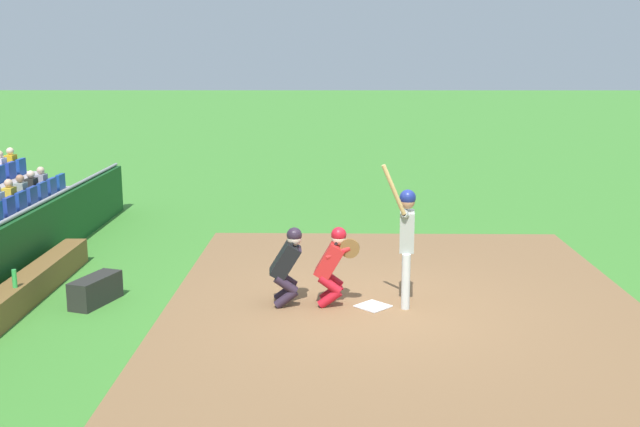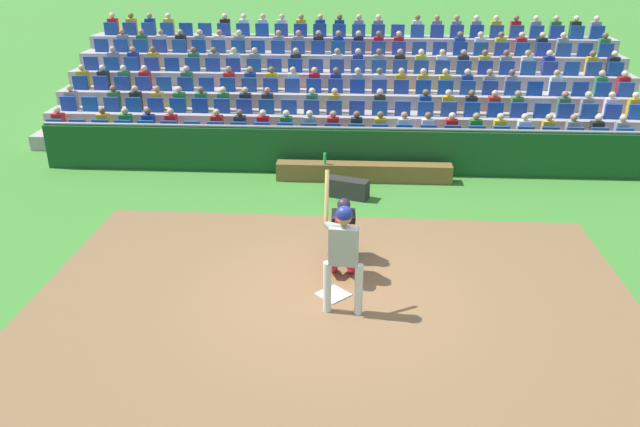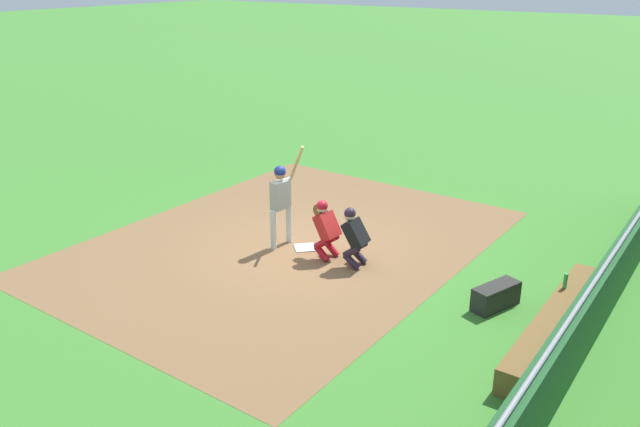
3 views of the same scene
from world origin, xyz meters
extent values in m
plane|color=#3E812E|center=(0.00, 0.00, 0.00)|extent=(160.00, 160.00, 0.00)
cube|color=brown|center=(0.00, 0.50, 0.00)|extent=(9.98, 7.58, 0.01)
cube|color=white|center=(0.00, 0.00, 0.02)|extent=(0.62, 0.62, 0.02)
cylinder|color=silver|center=(-0.41, 0.54, 0.43)|extent=(0.14, 0.14, 0.87)
cylinder|color=silver|center=(0.08, 0.49, 0.43)|extent=(0.14, 0.14, 0.87)
cube|color=#999E95|center=(-0.17, 0.52, 1.18)|extent=(0.46, 0.26, 0.62)
sphere|color=#B07853|center=(-0.17, 0.52, 1.64)|extent=(0.22, 0.22, 0.22)
sphere|color=navy|center=(-0.17, 0.52, 1.70)|extent=(0.25, 0.25, 0.25)
cylinder|color=#999E95|center=(-0.12, 0.49, 1.47)|extent=(0.47, 0.19, 0.14)
cylinder|color=#999E95|center=(0.06, 0.47, 1.47)|extent=(0.18, 0.16, 0.13)
cylinder|color=tan|center=(0.11, 0.28, 1.87)|extent=(0.07, 0.38, 0.77)
sphere|color=black|center=(0.11, 0.44, 1.49)|extent=(0.06, 0.06, 0.06)
cylinder|color=red|center=(-0.28, -0.64, 0.15)|extent=(0.17, 0.39, 0.34)
cylinder|color=red|center=(-0.28, -0.64, 0.37)|extent=(0.17, 0.39, 0.33)
cylinder|color=red|center=(0.03, -0.67, 0.15)|extent=(0.17, 0.39, 0.34)
cylinder|color=red|center=(0.03, -0.67, 0.37)|extent=(0.17, 0.39, 0.33)
cube|color=red|center=(-0.13, -0.67, 0.72)|extent=(0.46, 0.52, 0.60)
cube|color=red|center=(-0.12, -0.56, 0.72)|extent=(0.40, 0.30, 0.43)
sphere|color=beige|center=(-0.11, -0.54, 1.07)|extent=(0.22, 0.22, 0.22)
cube|color=black|center=(-0.11, -0.54, 1.07)|extent=(0.21, 0.15, 0.19)
sphere|color=red|center=(-0.11, -0.54, 1.13)|extent=(0.24, 0.24, 0.24)
cylinder|color=brown|center=(0.02, -0.37, 0.95)|extent=(0.10, 0.31, 0.30)
cylinder|color=red|center=(0.04, -0.55, 0.88)|extent=(0.12, 0.39, 0.22)
cylinder|color=#291E2D|center=(-0.28, -1.37, 0.15)|extent=(0.17, 0.39, 0.34)
cylinder|color=#291E2D|center=(-0.28, -1.37, 0.37)|extent=(0.17, 0.39, 0.33)
cylinder|color=#291E2D|center=(0.04, -1.35, 0.15)|extent=(0.17, 0.39, 0.34)
cylinder|color=#291E2D|center=(0.04, -1.35, 0.37)|extent=(0.17, 0.39, 0.33)
cube|color=black|center=(-0.12, -1.36, 0.71)|extent=(0.45, 0.52, 0.59)
cube|color=#291E2D|center=(-0.13, -1.25, 0.71)|extent=(0.40, 0.31, 0.42)
sphere|color=beige|center=(-0.13, -1.22, 1.06)|extent=(0.22, 0.22, 0.22)
cube|color=black|center=(-0.13, -1.22, 1.06)|extent=(0.21, 0.15, 0.19)
sphere|color=#291E2D|center=(-0.13, -1.22, 1.12)|extent=(0.24, 0.24, 0.24)
cube|color=#13471C|center=(0.00, -6.00, 0.56)|extent=(15.18, 0.24, 1.13)
cylinder|color=gray|center=(0.00, -6.00, 1.17)|extent=(15.18, 0.07, 0.07)
cube|color=brown|center=(-0.52, -5.45, 0.22)|extent=(4.26, 0.40, 0.44)
cylinder|color=green|center=(0.42, -5.36, 0.58)|extent=(0.07, 0.07, 0.28)
cube|color=#262623|center=(-0.15, -4.35, 0.22)|extent=(1.02, 0.65, 0.44)
cube|color=#A79A99|center=(0.00, -7.78, 0.20)|extent=(17.56, 1.00, 0.41)
cube|color=#213E99|center=(-7.48, -7.63, 0.62)|extent=(0.44, 0.10, 0.42)
cube|color=#908F9D|center=(-7.48, -7.88, 0.67)|extent=(0.32, 0.22, 0.52)
sphere|color=#CDAA8D|center=(-7.48, -7.88, 1.03)|extent=(0.19, 0.19, 0.19)
cube|color=#1F3E95|center=(-6.83, -7.63, 0.62)|extent=(0.44, 0.10, 0.42)
cube|color=black|center=(-6.83, -7.88, 0.67)|extent=(0.32, 0.22, 0.52)
sphere|color=beige|center=(-6.83, -7.88, 1.03)|extent=(0.19, 0.19, 0.19)
cube|color=#203B93|center=(-6.18, -7.63, 0.62)|extent=(0.44, 0.10, 0.42)
cube|color=gray|center=(-6.18, -7.88, 0.67)|extent=(0.32, 0.22, 0.52)
sphere|color=#9F7156|center=(-6.18, -7.88, 1.03)|extent=(0.19, 0.19, 0.19)
cube|color=#1B3A94|center=(-5.53, -7.63, 0.62)|extent=(0.44, 0.10, 0.42)
cube|color=gold|center=(-5.53, -7.88, 0.67)|extent=(0.32, 0.22, 0.52)
sphere|color=tan|center=(-5.53, -7.88, 1.03)|extent=(0.19, 0.19, 0.19)
cube|color=#1E379A|center=(-4.88, -7.63, 0.62)|extent=(0.44, 0.10, 0.42)
cube|color=silver|center=(-4.88, -7.88, 0.67)|extent=(0.32, 0.22, 0.52)
sphere|color=beige|center=(-4.88, -7.88, 1.03)|extent=(0.19, 0.19, 0.19)
cube|color=#134498|center=(-4.23, -7.63, 0.62)|extent=(0.44, 0.10, 0.42)
cube|color=gold|center=(-4.23, -7.88, 0.67)|extent=(0.32, 0.22, 0.52)
sphere|color=beige|center=(-4.23, -7.88, 1.03)|extent=(0.19, 0.19, 0.19)
cube|color=#164595|center=(-3.58, -7.63, 0.62)|extent=(0.44, 0.10, 0.42)
cube|color=#2A7C30|center=(-3.58, -7.88, 0.67)|extent=(0.32, 0.22, 0.52)
sphere|color=#AB8354|center=(-3.58, -7.88, 1.03)|extent=(0.19, 0.19, 0.19)
cube|color=#1A3795|center=(-2.93, -7.63, 0.62)|extent=(0.44, 0.10, 0.42)
cube|color=red|center=(-2.93, -7.88, 0.67)|extent=(0.32, 0.22, 0.52)
sphere|color=beige|center=(-2.93, -7.88, 1.03)|extent=(0.19, 0.19, 0.19)
cube|color=navy|center=(-2.28, -7.63, 0.62)|extent=(0.44, 0.10, 0.42)
cube|color=white|center=(-2.28, -7.88, 0.67)|extent=(0.32, 0.22, 0.52)
sphere|color=brown|center=(-2.28, -7.88, 1.03)|extent=(0.19, 0.19, 0.19)
cube|color=#15379E|center=(-1.63, -7.63, 0.62)|extent=(0.44, 0.10, 0.42)
cube|color=silver|center=(-1.63, -7.88, 0.67)|extent=(0.32, 0.22, 0.52)
sphere|color=#A87E59|center=(-1.63, -7.88, 1.03)|extent=(0.19, 0.19, 0.19)
cube|color=#1B3EA1|center=(-0.98, -7.63, 0.62)|extent=(0.44, 0.10, 0.42)
cube|color=gold|center=(-0.98, -7.88, 0.67)|extent=(0.32, 0.22, 0.52)
sphere|color=brown|center=(-0.98, -7.88, 1.03)|extent=(0.19, 0.19, 0.19)
cube|color=#17459B|center=(-0.33, -7.63, 0.62)|extent=(0.44, 0.10, 0.42)
cube|color=#1D292D|center=(-0.33, -7.88, 0.67)|extent=(0.32, 0.22, 0.52)
sphere|color=brown|center=(-0.33, -7.88, 1.03)|extent=(0.19, 0.19, 0.19)
cube|color=#123698|center=(0.33, -7.63, 0.62)|extent=(0.44, 0.10, 0.42)
cube|color=red|center=(0.33, -7.88, 0.67)|extent=(0.32, 0.22, 0.52)
sphere|color=#B1715C|center=(0.33, -7.88, 1.03)|extent=(0.19, 0.19, 0.19)
cube|color=#1A4393|center=(0.98, -7.63, 0.62)|extent=(0.44, 0.10, 0.42)
cube|color=gray|center=(0.98, -7.88, 0.67)|extent=(0.32, 0.22, 0.52)
sphere|color=beige|center=(0.98, -7.88, 1.03)|extent=(0.19, 0.19, 0.19)
cube|color=#1C4099|center=(1.63, -7.63, 0.62)|extent=(0.44, 0.10, 0.42)
cube|color=#287339|center=(1.63, -7.88, 0.67)|extent=(0.32, 0.22, 0.52)
sphere|color=beige|center=(1.63, -7.88, 1.03)|extent=(0.19, 0.19, 0.19)
cube|color=#1F3F9E|center=(2.28, -7.63, 0.62)|extent=(0.44, 0.10, 0.42)
cube|color=red|center=(2.28, -7.88, 0.67)|extent=(0.32, 0.22, 0.52)
sphere|color=beige|center=(2.28, -7.88, 1.03)|extent=(0.19, 0.19, 0.19)
cube|color=#173F9E|center=(2.93, -7.63, 0.62)|extent=(0.44, 0.10, 0.42)
cube|color=#272D2F|center=(2.93, -7.88, 0.67)|extent=(0.32, 0.22, 0.52)
sphere|color=brown|center=(2.93, -7.88, 1.03)|extent=(0.19, 0.19, 0.19)
cube|color=#21419E|center=(3.58, -7.63, 0.62)|extent=(0.44, 0.10, 0.42)
cube|color=red|center=(3.58, -7.88, 0.67)|extent=(0.32, 0.22, 0.52)
sphere|color=tan|center=(3.58, -7.88, 1.03)|extent=(0.19, 0.19, 0.19)
cube|color=#1B439C|center=(4.23, -7.63, 0.62)|extent=(0.44, 0.10, 0.42)
cube|color=#1F3796|center=(4.88, -7.63, 0.62)|extent=(0.44, 0.10, 0.42)
cube|color=red|center=(4.88, -7.88, 0.67)|extent=(0.32, 0.22, 0.52)
sphere|color=#D5AB8D|center=(4.88, -7.88, 1.03)|extent=(0.19, 0.19, 0.19)
cube|color=#153E93|center=(5.53, -7.63, 0.62)|extent=(0.44, 0.10, 0.42)
cube|color=navy|center=(5.53, -7.88, 0.67)|extent=(0.32, 0.22, 0.52)
sphere|color=brown|center=(5.53, -7.88, 1.03)|extent=(0.19, 0.19, 0.19)
cube|color=#13419F|center=(6.18, -7.63, 0.62)|extent=(0.44, 0.10, 0.42)
cube|color=#277B30|center=(6.18, -7.88, 0.67)|extent=(0.32, 0.22, 0.52)
sphere|color=tan|center=(6.18, -7.88, 1.03)|extent=(0.19, 0.19, 0.19)
cube|color=#173999|center=(6.83, -7.63, 0.62)|extent=(0.44, 0.10, 0.42)
cube|color=gold|center=(6.83, -7.88, 0.67)|extent=(0.32, 0.22, 0.52)
sphere|color=brown|center=(6.83, -7.88, 1.03)|extent=(0.19, 0.19, 0.19)
cube|color=#17379F|center=(7.48, -7.63, 0.62)|extent=(0.44, 0.10, 0.42)
cube|color=#1C389B|center=(8.13, -7.63, 0.62)|extent=(0.44, 0.10, 0.42)
cube|color=red|center=(8.13, -7.88, 0.67)|extent=(0.32, 0.22, 0.52)
sphere|color=beige|center=(8.13, -7.88, 1.03)|extent=(0.19, 0.19, 0.19)
cube|color=#A79A99|center=(0.00, -8.79, 0.41)|extent=(17.56, 1.00, 0.81)
cube|color=#1A42A0|center=(-8.13, -8.63, 1.02)|extent=(0.44, 0.10, 0.42)
cube|color=gold|center=(-8.13, -8.89, 1.07)|extent=(0.32, 0.22, 0.52)
sphere|color=beige|center=(-8.13, -8.89, 1.43)|extent=(0.19, 0.19, 0.19)
cube|color=#1E379B|center=(-7.48, -8.63, 1.02)|extent=(0.44, 0.10, 0.42)
cube|color=white|center=(-7.48, -8.89, 1.07)|extent=(0.32, 0.22, 0.52)
sphere|color=#CEAE88|center=(-7.48, -8.89, 1.43)|extent=(0.19, 0.19, 0.19)
cube|color=#184096|center=(-6.83, -8.63, 1.02)|extent=(0.44, 0.10, 0.42)
cube|color=gray|center=(-6.83, -8.89, 1.07)|extent=(0.32, 0.22, 0.52)
sphere|color=beige|center=(-6.83, -8.89, 1.43)|extent=(0.19, 0.19, 0.19)
cube|color=#1B3B99|center=(-6.18, -8.63, 1.02)|extent=(0.44, 0.10, 0.42)
cube|color=#386D42|center=(-6.18, -8.89, 1.07)|extent=(0.32, 0.22, 0.52)
sphere|color=#AD7057|center=(-6.18, -8.89, 1.43)|extent=(0.19, 0.19, 0.19)
cube|color=#15399D|center=(-5.53, -8.63, 1.02)|extent=(0.44, 0.10, 0.42)
cube|color=#1A389A|center=(-4.88, -8.63, 1.02)|extent=(0.44, 0.10, 0.42)
cube|color=#337A35|center=(-4.88, -8.89, 1.07)|extent=(0.32, 0.22, 0.52)
sphere|color=#A87C5D|center=(-4.88, -8.89, 1.43)|extent=(0.19, 0.19, 0.19)
cube|color=#13399F|center=(-4.23, -8.63, 1.02)|extent=(0.44, 0.10, 0.42)
cube|color=red|center=(-4.23, -8.89, 1.07)|extent=(0.32, 0.22, 0.52)
sphere|color=#D2A789|center=(-4.23, -8.89, 1.43)|extent=(0.19, 0.19, 0.19)
cube|color=#153FA1|center=(-3.58, -8.63, 1.02)|extent=(0.44, 0.10, 0.42)
cube|color=#292528|center=(-3.58, -8.89, 1.07)|extent=(0.32, 0.22, 0.52)
sphere|color=brown|center=(-3.58, -8.89, 1.43)|extent=(0.19, 0.19, 0.19)
cube|color=#20459A|center=(-2.93, -8.63, 1.02)|extent=(0.44, 0.10, 0.42)
cube|color=gold|center=(-2.93, -8.89, 1.07)|extent=(0.32, 0.22, 0.52)
sphere|color=#CAB18E|center=(-2.93, -8.89, 1.43)|extent=(0.19, 0.19, 0.19)
cube|color=#18449E|center=(-2.28, -8.63, 1.02)|extent=(0.44, 0.10, 0.42)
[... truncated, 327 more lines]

